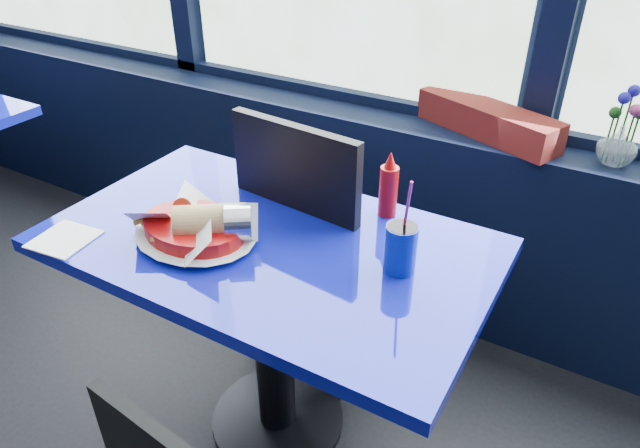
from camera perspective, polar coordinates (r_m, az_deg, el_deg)
The scene contains 9 objects.
window_sill at distance 2.49m, azimuth 0.83°, elevation 3.38°, with size 5.00×0.26×0.80m, color black.
near_table at distance 1.65m, azimuth -4.97°, elevation -6.71°, with size 1.20×0.70×0.75m.
chair_near_back at distance 1.88m, azimuth -0.55°, elevation -0.91°, with size 0.50×0.50×1.01m.
planter_box at distance 2.10m, azimuth 16.38°, elevation 9.96°, with size 0.53×0.13×0.11m, color maroon.
flower_vase at distance 2.02m, azimuth 27.71°, elevation 7.32°, with size 0.12×0.13×0.25m.
food_basket at distance 1.55m, azimuth -12.28°, elevation -0.27°, with size 0.34×0.34×0.11m.
ketchup_bottle at distance 1.62m, azimuth 6.87°, elevation 3.65°, with size 0.05×0.05×0.20m.
soda_cup at distance 1.40m, azimuth 8.08°, elevation -2.33°, with size 0.08×0.08×0.27m.
napkin at distance 1.68m, azimuth -24.20°, elevation -1.38°, with size 0.15×0.15×0.00m, color white.
Camera 1 is at (1.07, 0.97, 1.61)m, focal length 32.00 mm.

